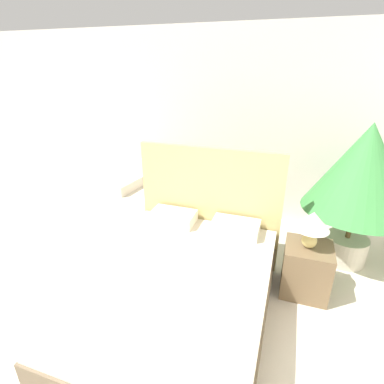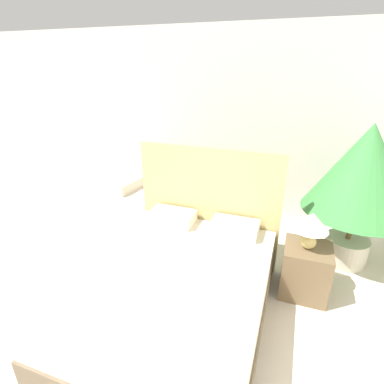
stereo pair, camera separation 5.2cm
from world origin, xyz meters
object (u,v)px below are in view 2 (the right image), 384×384
at_px(armchair_near_window_right, 213,212).
at_px(potted_palm, 363,174).
at_px(side_table, 178,212).
at_px(nightstand, 305,270).
at_px(table_lamp, 311,224).
at_px(bed, 178,287).
at_px(armchair_near_window_left, 148,202).

bearing_deg(armchair_near_window_right, potted_palm, -9.64).
bearing_deg(potted_palm, side_table, 175.11).
distance_m(nightstand, side_table, 2.13).
bearing_deg(table_lamp, bed, -147.85).
relative_size(potted_palm, table_lamp, 4.36).
distance_m(bed, armchair_near_window_left, 2.18).
bearing_deg(side_table, armchair_near_window_right, 6.16).
relative_size(potted_palm, nightstand, 3.08).
height_order(bed, nightstand, bed).
bearing_deg(nightstand, armchair_near_window_left, 156.92).
height_order(potted_palm, nightstand, potted_palm).
bearing_deg(nightstand, side_table, 152.62).
bearing_deg(armchair_near_window_right, bed, -86.57).
bearing_deg(armchair_near_window_left, nightstand, -15.19).
distance_m(potted_palm, table_lamp, 1.00).
height_order(nightstand, table_lamp, table_lamp).
bearing_deg(bed, table_lamp, 32.15).
bearing_deg(side_table, table_lamp, -27.84).
distance_m(armchair_near_window_right, potted_palm, 2.07).
xyz_separation_m(armchair_near_window_left, nightstand, (2.44, -1.04, 0.01)).
bearing_deg(potted_palm, nightstand, -122.55).
bearing_deg(armchair_near_window_left, bed, -47.14).
height_order(armchair_near_window_right, table_lamp, table_lamp).
height_order(armchair_near_window_left, side_table, armchair_near_window_left).
height_order(bed, armchair_near_window_left, bed).
xyz_separation_m(bed, nightstand, (1.19, 0.75, -0.03)).
height_order(potted_palm, side_table, potted_palm).
xyz_separation_m(bed, side_table, (-0.70, 1.73, -0.12)).
xyz_separation_m(armchair_near_window_left, armchair_near_window_right, (1.10, 0.00, 0.00)).
relative_size(bed, armchair_near_window_right, 2.49).
distance_m(potted_palm, nightstand, 1.29).
height_order(armchair_near_window_left, nightstand, armchair_near_window_left).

